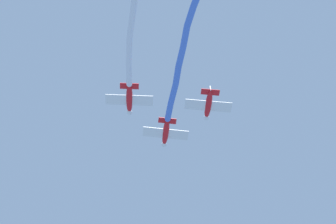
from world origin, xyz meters
TOP-DOWN VIEW (x-y plane):
  - airplane_lead at (-3.91, 5.39)m, footprint 5.38×6.93m
  - smoke_trail_lead at (7.83, 0.57)m, footprint 20.00×7.88m
  - airplane_left_wing at (-1.85, -2.13)m, footprint 5.35×6.79m
  - airplane_right_wing at (3.36, 8.23)m, footprint 5.37×6.89m

SIDE VIEW (x-z plane):
  - smoke_trail_lead at x=7.83m, z-range 60.08..61.95m
  - airplane_lead at x=-3.91m, z-range 60.70..62.44m
  - airplane_left_wing at x=-1.85m, z-range 60.70..62.44m
  - airplane_right_wing at x=3.36m, z-range 61.00..62.74m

